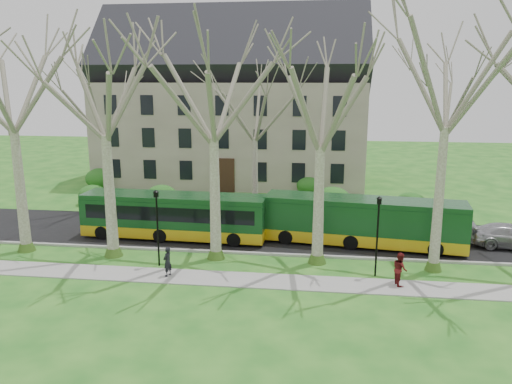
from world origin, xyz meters
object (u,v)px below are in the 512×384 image
(bus_lead, at_px, (174,216))
(sedan, at_px, (512,236))
(bus_follow, at_px, (363,221))
(pedestrian_a, at_px, (167,262))
(pedestrian_b, at_px, (400,269))

(bus_lead, height_order, sedan, bus_lead)
(bus_follow, distance_m, pedestrian_a, 12.58)
(bus_follow, bearing_deg, pedestrian_b, -69.94)
(bus_lead, distance_m, pedestrian_a, 6.65)
(sedan, height_order, pedestrian_a, pedestrian_a)
(sedan, xyz_separation_m, pedestrian_b, (-7.83, -6.82, 0.13))
(sedan, relative_size, pedestrian_b, 2.91)
(pedestrian_a, distance_m, pedestrian_b, 12.10)
(sedan, relative_size, pedestrian_a, 3.13)
(bus_lead, height_order, bus_follow, bus_follow)
(bus_follow, xyz_separation_m, pedestrian_a, (-10.70, -6.59, -0.75))
(bus_lead, height_order, pedestrian_a, bus_lead)
(sedan, distance_m, pedestrian_b, 10.39)
(bus_follow, xyz_separation_m, sedan, (9.23, 0.59, -0.82))
(bus_follow, relative_size, pedestrian_b, 7.20)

